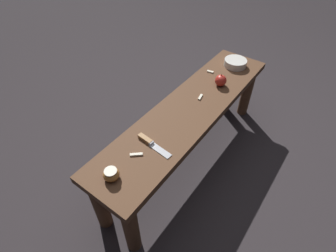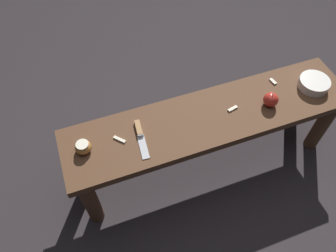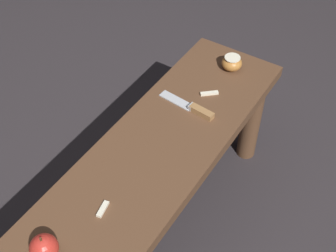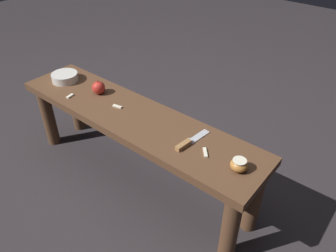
{
  "view_description": "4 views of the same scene",
  "coord_description": "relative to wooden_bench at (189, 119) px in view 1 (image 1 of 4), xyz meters",
  "views": [
    {
      "loc": [
        -0.98,
        -0.56,
        1.37
      ],
      "look_at": [
        -0.22,
        -0.01,
        0.46
      ],
      "focal_mm": 28.0,
      "sensor_mm": 36.0,
      "label": 1
    },
    {
      "loc": [
        -0.51,
        -0.8,
        1.63
      ],
      "look_at": [
        -0.22,
        -0.01,
        0.46
      ],
      "focal_mm": 35.0,
      "sensor_mm": 36.0,
      "label": 2
    },
    {
      "loc": [
        0.6,
        0.51,
        1.46
      ],
      "look_at": [
        -0.22,
        -0.01,
        0.46
      ],
      "focal_mm": 50.0,
      "sensor_mm": 36.0,
      "label": 3
    },
    {
      "loc": [
        -0.97,
        0.92,
        1.33
      ],
      "look_at": [
        -0.22,
        -0.01,
        0.46
      ],
      "focal_mm": 35.0,
      "sensor_mm": 36.0,
      "label": 4
    }
  ],
  "objects": [
    {
      "name": "ground_plane",
      "position": [
        0.0,
        0.0,
        -0.34
      ],
      "size": [
        8.0,
        8.0,
        0.0
      ],
      "primitive_type": "plane",
      "color": "#2D282B"
    },
    {
      "name": "wooden_bench",
      "position": [
        0.0,
        0.0,
        0.0
      ],
      "size": [
        1.4,
        0.33,
        0.43
      ],
      "color": "brown",
      "rests_on": "ground_plane"
    },
    {
      "name": "knife",
      "position": [
        -0.34,
        0.01,
        0.1
      ],
      "size": [
        0.05,
        0.2,
        0.02
      ],
      "rotation": [
        0.0,
        0.0,
        -1.67
      ],
      "color": "#B7BABF",
      "rests_on": "wooden_bench"
    },
    {
      "name": "apple_whole",
      "position": [
        0.28,
        -0.03,
        0.12
      ],
      "size": [
        0.07,
        0.07,
        0.08
      ],
      "color": "red",
      "rests_on": "wooden_bench"
    },
    {
      "name": "apple_cut",
      "position": [
        -0.59,
        0.01,
        0.11
      ],
      "size": [
        0.07,
        0.07,
        0.05
      ],
      "color": "#B27233",
      "rests_on": "wooden_bench"
    },
    {
      "name": "apple_slice_near_knife",
      "position": [
        0.38,
        0.09,
        0.09
      ],
      "size": [
        0.02,
        0.04,
        0.01
      ],
      "color": "silver",
      "rests_on": "wooden_bench"
    },
    {
      "name": "apple_slice_center",
      "position": [
        0.11,
        0.0,
        0.09
      ],
      "size": [
        0.05,
        0.02,
        0.01
      ],
      "color": "silver",
      "rests_on": "wooden_bench"
    },
    {
      "name": "apple_slice_near_bowl",
      "position": [
        -0.44,
        0.01,
        0.09
      ],
      "size": [
        0.05,
        0.05,
        0.01
      ],
      "color": "silver",
      "rests_on": "wooden_bench"
    },
    {
      "name": "bowl",
      "position": [
        0.54,
        -0.01,
        0.11
      ],
      "size": [
        0.15,
        0.15,
        0.05
      ],
      "color": "silver",
      "rests_on": "wooden_bench"
    }
  ]
}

